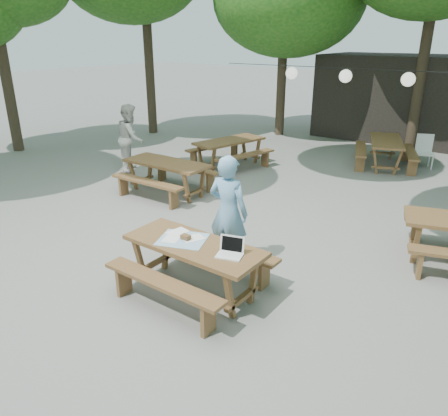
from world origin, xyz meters
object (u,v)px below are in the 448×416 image
at_px(second_person, 131,138).
at_px(woman, 228,212).
at_px(picnic_table_nw, 167,177).
at_px(plastic_chair, 423,158).
at_px(main_picnic_table, 195,267).

bearing_deg(second_person, woman, -158.09).
relative_size(picnic_table_nw, plastic_chair, 2.25).
relative_size(picnic_table_nw, woman, 1.13).
bearing_deg(plastic_chair, main_picnic_table, -120.87).
relative_size(main_picnic_table, woman, 1.12).
bearing_deg(second_person, picnic_table_nw, -152.28).
height_order(picnic_table_nw, plastic_chair, plastic_chair).
bearing_deg(woman, second_person, -33.41).
bearing_deg(second_person, plastic_chair, -92.36).
xyz_separation_m(main_picnic_table, plastic_chair, (1.07, 8.54, -0.13)).
relative_size(second_person, plastic_chair, 1.96).
xyz_separation_m(main_picnic_table, woman, (-0.08, 0.92, 0.51)).
bearing_deg(picnic_table_nw, second_person, 156.05).
height_order(picnic_table_nw, second_person, second_person).
xyz_separation_m(picnic_table_nw, second_person, (-2.06, 0.85, 0.49)).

